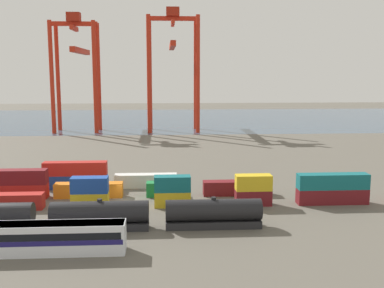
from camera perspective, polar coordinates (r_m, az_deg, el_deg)
name	(u,v)px	position (r m, az deg, el deg)	size (l,w,h in m)	color
ground_plane	(137,158)	(121.80, -6.84, -1.72)	(420.00, 420.00, 0.00)	#5B564C
harbour_water	(149,119)	(219.73, -5.36, 3.05)	(400.00, 110.00, 0.01)	#384C60
freight_tank_row	(42,216)	(69.48, -17.98, -8.44)	(62.54, 3.08, 4.54)	#232326
shipping_container_2	(6,202)	(82.30, -21.92, -6.58)	(12.10, 2.44, 2.60)	#AD211C
shipping_container_3	(90,200)	(79.05, -12.43, -6.76)	(6.04, 2.44, 2.60)	gold
shipping_container_4	(90,185)	(78.40, -12.49, -4.93)	(6.04, 2.44, 2.60)	#1C4299
shipping_container_5	(173,199)	(78.09, -2.41, -6.75)	(6.04, 2.44, 2.60)	gold
shipping_container_6	(172,184)	(77.43, -2.43, -4.90)	(6.04, 2.44, 2.60)	#146066
shipping_container_7	(253,197)	(79.50, 7.54, -6.54)	(6.04, 2.44, 2.60)	maroon
shipping_container_8	(253,182)	(78.85, 7.58, -4.72)	(6.04, 2.44, 2.60)	gold
shipping_container_9	(332,196)	(83.15, 16.87, -6.16)	(12.10, 2.44, 2.60)	maroon
shipping_container_10	(333,181)	(82.53, 16.95, -4.42)	(12.10, 2.44, 2.60)	#146066
shipping_container_13	(13,191)	(88.71, -21.15, -5.44)	(12.10, 2.44, 2.60)	#AD211C
shipping_container_14	(12,177)	(88.13, -21.25, -3.80)	(12.10, 2.44, 2.60)	maroon
shipping_container_15	(89,190)	(85.61, -12.57, -5.55)	(12.10, 2.44, 2.60)	orange
shipping_container_16	(163,189)	(84.52, -3.56, -5.54)	(6.04, 2.44, 2.60)	#197538
shipping_container_17	(236,188)	(85.52, 5.45, -5.39)	(12.10, 2.44, 2.60)	maroon
shipping_container_19	(4,183)	(96.03, -22.10, -4.43)	(12.10, 2.44, 2.60)	silver
shipping_container_20	(76,182)	(92.60, -14.12, -4.51)	(12.10, 2.44, 2.60)	#1C4299
shipping_container_21	(75,168)	(92.04, -14.18, -2.94)	(12.10, 2.44, 2.60)	#AD211C
shipping_container_22	(146,181)	(91.06, -5.71, -4.51)	(12.10, 2.44, 2.60)	silver
gantry_crane_west	(77,61)	(180.68, -14.02, 9.88)	(16.90, 34.40, 43.47)	red
gantry_crane_central	(173,57)	(178.22, -2.37, 10.66)	(19.29, 38.47, 45.57)	red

